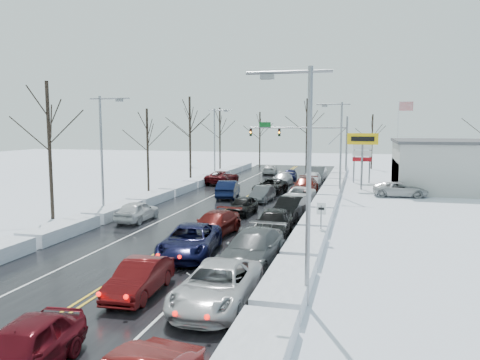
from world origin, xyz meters
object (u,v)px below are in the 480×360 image
(tires_plus_sign, at_px, (363,143))
(flagpole, at_px, (399,132))
(traffic_signal_mast, at_px, (308,135))
(oncoming_car_0, at_px, (228,198))

(tires_plus_sign, bearing_deg, flagpole, 71.56)
(traffic_signal_mast, distance_m, tires_plus_sign, 13.92)
(tires_plus_sign, distance_m, flagpole, 14.79)
(oncoming_car_0, bearing_deg, tires_plus_sign, -151.32)
(traffic_signal_mast, relative_size, tires_plus_sign, 2.21)
(flagpole, bearing_deg, oncoming_car_0, -126.31)
(tires_plus_sign, height_order, oncoming_car_0, tires_plus_sign)
(tires_plus_sign, bearing_deg, oncoming_car_0, -143.61)
(tires_plus_sign, bearing_deg, traffic_signal_mast, 120.46)
(flagpole, bearing_deg, tires_plus_sign, -108.44)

